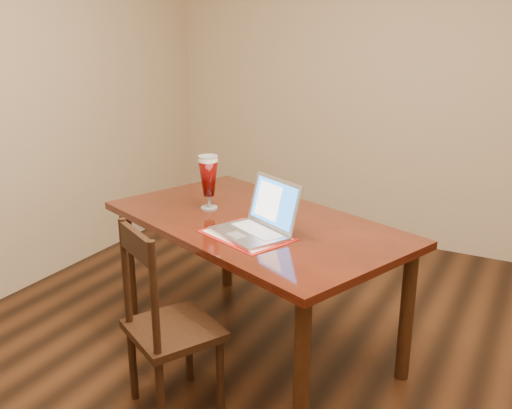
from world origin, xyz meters
The scene contains 3 objects.
room_shell centered at (0.00, 0.00, 1.76)m, with size 4.51×5.01×2.71m.
dining_table centered at (-0.50, 0.53, 0.68)m, with size 1.83×1.42×1.06m.
dining_chair centered at (-0.59, -0.13, 0.44)m, with size 0.53×0.52×0.93m.
Camera 1 is at (0.85, -1.96, 1.76)m, focal length 40.00 mm.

